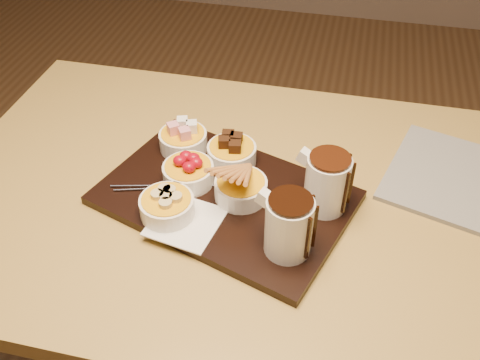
% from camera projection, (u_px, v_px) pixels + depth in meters
% --- Properties ---
extents(dining_table, '(1.20, 0.80, 0.75)m').
position_uv_depth(dining_table, '(241.00, 227.00, 1.12)').
color(dining_table, '#A6863D').
rests_on(dining_table, ground).
extents(serving_board, '(0.53, 0.43, 0.02)m').
position_uv_depth(serving_board, '(225.00, 197.00, 1.03)').
color(serving_board, black).
rests_on(serving_board, dining_table).
extents(napkin, '(0.14, 0.14, 0.00)m').
position_uv_depth(napkin, '(186.00, 222.00, 0.97)').
color(napkin, white).
rests_on(napkin, serving_board).
extents(bowl_marshmallows, '(0.10, 0.10, 0.04)m').
position_uv_depth(bowl_marshmallows, '(183.00, 141.00, 1.12)').
color(bowl_marshmallows, white).
rests_on(bowl_marshmallows, serving_board).
extents(bowl_cake, '(0.10, 0.10, 0.04)m').
position_uv_depth(bowl_cake, '(232.00, 154.00, 1.08)').
color(bowl_cake, white).
rests_on(bowl_cake, serving_board).
extents(bowl_strawberries, '(0.10, 0.10, 0.04)m').
position_uv_depth(bowl_strawberries, '(188.00, 174.00, 1.04)').
color(bowl_strawberries, white).
rests_on(bowl_strawberries, serving_board).
extents(bowl_biscotti, '(0.10, 0.10, 0.04)m').
position_uv_depth(bowl_biscotti, '(241.00, 189.00, 1.00)').
color(bowl_biscotti, white).
rests_on(bowl_biscotti, serving_board).
extents(bowl_bananas, '(0.10, 0.10, 0.04)m').
position_uv_depth(bowl_bananas, '(167.00, 207.00, 0.97)').
color(bowl_bananas, white).
rests_on(bowl_bananas, serving_board).
extents(pitcher_dark_chocolate, '(0.10, 0.10, 0.11)m').
position_uv_depth(pitcher_dark_chocolate, '(289.00, 227.00, 0.88)').
color(pitcher_dark_chocolate, silver).
rests_on(pitcher_dark_chocolate, serving_board).
extents(pitcher_milk_chocolate, '(0.10, 0.10, 0.11)m').
position_uv_depth(pitcher_milk_chocolate, '(327.00, 184.00, 0.96)').
color(pitcher_milk_chocolate, silver).
rests_on(pitcher_milk_chocolate, serving_board).
extents(fondue_skewers, '(0.09, 0.26, 0.01)m').
position_uv_depth(fondue_skewers, '(177.00, 185.00, 1.04)').
color(fondue_skewers, silver).
rests_on(fondue_skewers, serving_board).
extents(newspaper, '(0.39, 0.35, 0.01)m').
position_uv_depth(newspaper, '(475.00, 185.00, 1.06)').
color(newspaper, beige).
rests_on(newspaper, dining_table).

